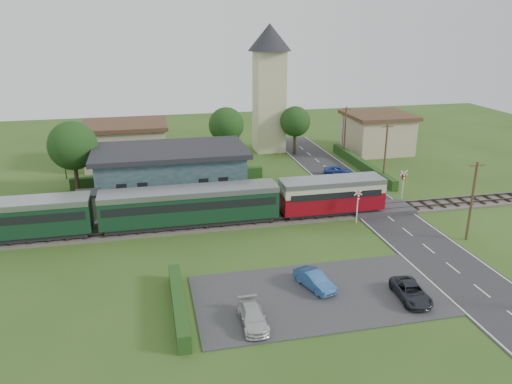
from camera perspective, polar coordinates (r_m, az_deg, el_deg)
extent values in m
plane|color=#2D4C19|center=(46.12, 3.85, -4.01)|extent=(120.00, 120.00, 0.00)
cube|color=#4C443D|center=(47.85, 3.19, -2.99)|extent=(76.00, 3.20, 0.20)
cube|color=#3F3F47|center=(47.09, 3.43, -2.95)|extent=(76.00, 0.08, 0.15)
cube|color=#3F3F47|center=(48.38, 2.96, -2.33)|extent=(76.00, 0.08, 0.15)
cube|color=#28282B|center=(49.71, 15.00, -2.87)|extent=(6.00, 70.00, 0.05)
cube|color=#333335|center=(35.51, 7.02, -11.61)|extent=(17.00, 9.00, 0.08)
cube|color=#333335|center=(51.29, 14.02, -1.85)|extent=(6.20, 3.40, 0.45)
cube|color=gray|center=(49.22, -9.13, -2.41)|extent=(30.00, 3.00, 0.45)
cube|color=beige|center=(49.01, -18.58, -1.51)|extent=(2.00, 2.00, 2.40)
cube|color=#232328|center=(48.59, -18.74, -0.11)|extent=(2.30, 2.30, 0.15)
cube|color=#263C44|center=(53.99, -9.68, 1.96)|extent=(15.00, 8.00, 4.80)
cube|color=#232328|center=(53.27, -9.83, 4.68)|extent=(16.00, 9.00, 0.50)
cube|color=#232328|center=(50.66, -9.33, -0.73)|extent=(1.20, 0.12, 2.20)
cube|color=black|center=(50.26, -15.09, 0.26)|extent=(1.00, 0.12, 1.20)
cube|color=black|center=(50.19, -12.82, 0.42)|extent=(1.00, 0.12, 1.20)
cube|color=black|center=(50.46, -6.01, 0.91)|extent=(1.00, 0.12, 1.20)
cube|color=black|center=(50.71, -3.76, 1.07)|extent=(1.00, 0.12, 1.20)
cube|color=#232328|center=(49.10, 8.54, -1.97)|extent=(9.00, 2.20, 0.50)
cube|color=maroon|center=(48.75, 8.60, -0.88)|extent=(10.00, 2.80, 1.80)
cube|color=#BFB99D|center=(48.34, 8.67, 0.52)|extent=(10.00, 2.82, 0.90)
cube|color=black|center=(48.46, 8.65, 0.12)|extent=(9.00, 2.88, 0.60)
cube|color=gray|center=(48.14, 8.71, 1.25)|extent=(10.00, 2.90, 0.45)
cube|color=#232328|center=(46.19, -7.46, -3.31)|extent=(15.20, 2.20, 0.50)
cube|color=black|center=(45.64, -7.54, -1.57)|extent=(16.00, 2.80, 2.60)
cube|color=black|center=(45.50, -7.56, -1.10)|extent=(15.40, 2.86, 0.70)
cube|color=gray|center=(45.17, -7.61, 0.09)|extent=(16.00, 2.90, 0.50)
cube|color=beige|center=(71.60, 1.51, 10.23)|extent=(4.00, 4.00, 14.00)
cone|color=#232328|center=(70.77, 1.57, 17.29)|extent=(6.00, 6.00, 3.60)
cube|color=tan|center=(67.49, -14.66, 5.16)|extent=(10.00, 8.00, 5.00)
cube|color=#472D1E|center=(66.90, -14.85, 7.45)|extent=(10.80, 8.80, 0.50)
cube|color=tan|center=(73.87, 13.69, 6.42)|extent=(8.00, 8.00, 5.00)
cube|color=#472D1E|center=(73.34, 13.85, 8.52)|extent=(8.80, 8.80, 0.50)
cube|color=#193814|center=(33.57, -8.82, -12.56)|extent=(0.80, 9.00, 1.20)
cube|color=#193814|center=(64.89, 11.99, 3.08)|extent=(0.80, 18.00, 1.20)
cube|color=#193814|center=(58.80, -9.85, 1.60)|extent=(22.00, 0.80, 1.30)
cylinder|color=#332316|center=(57.43, -19.84, 1.77)|extent=(0.44, 0.44, 4.12)
sphere|color=#143311|center=(56.59, -20.22, 4.99)|extent=(5.20, 5.20, 5.20)
cylinder|color=#332316|center=(66.42, -3.36, 5.03)|extent=(0.44, 0.44, 3.85)
sphere|color=#143311|center=(65.73, -3.42, 7.66)|extent=(4.60, 4.60, 4.60)
cylinder|color=#332316|center=(70.57, 4.44, 5.74)|extent=(0.44, 0.44, 3.58)
sphere|color=#143311|center=(69.96, 4.50, 8.04)|extent=(4.20, 4.20, 4.20)
cylinder|color=#473321|center=(45.94, 23.42, -1.03)|extent=(0.22, 0.22, 7.00)
cube|color=#473321|center=(45.03, 23.96, 2.79)|extent=(1.40, 0.10, 0.10)
cylinder|color=#473321|center=(58.94, 14.55, 4.19)|extent=(0.22, 0.22, 7.00)
cube|color=#473321|center=(58.23, 14.81, 7.23)|extent=(1.40, 0.10, 0.10)
cylinder|color=#473321|center=(69.51, 10.13, 6.74)|extent=(0.22, 0.22, 7.00)
cube|color=#473321|center=(68.91, 10.29, 9.33)|extent=(1.40, 0.10, 0.10)
cylinder|color=silver|center=(47.33, 11.49, -1.79)|extent=(0.12, 0.12, 3.00)
cube|color=#232328|center=(46.96, 11.58, -0.54)|extent=(0.35, 0.18, 0.55)
sphere|color=#FF190C|center=(46.80, 11.65, -0.41)|extent=(0.14, 0.14, 0.14)
sphere|color=#FF190C|center=(46.90, 11.63, -0.76)|extent=(0.14, 0.14, 0.14)
cube|color=silver|center=(46.82, 11.61, -0.08)|extent=(0.84, 0.05, 0.55)
cube|color=silver|center=(46.82, 11.61, -0.08)|extent=(0.84, 0.05, 0.55)
cylinder|color=silver|center=(54.49, 16.42, 0.61)|extent=(0.12, 0.12, 3.00)
cube|color=#232328|center=(54.17, 16.53, 1.71)|extent=(0.35, 0.18, 0.55)
sphere|color=#FF190C|center=(54.03, 16.60, 1.82)|extent=(0.14, 0.14, 0.14)
sphere|color=#FF190C|center=(54.11, 16.57, 1.52)|extent=(0.14, 0.14, 0.14)
cube|color=silver|center=(54.05, 16.57, 2.11)|extent=(0.84, 0.05, 0.55)
cube|color=silver|center=(54.05, 16.57, 2.11)|extent=(0.84, 0.05, 0.55)
cylinder|color=#3F3F47|center=(63.33, -21.09, 3.59)|extent=(0.14, 0.14, 5.00)
sphere|color=orange|center=(62.76, -21.36, 5.79)|extent=(0.30, 0.30, 0.30)
cylinder|color=#3F3F47|center=(74.91, 9.92, 6.85)|extent=(0.14, 0.14, 5.00)
sphere|color=orange|center=(74.43, 10.03, 8.73)|extent=(0.30, 0.30, 0.30)
imported|color=#284799|center=(61.95, 9.29, 2.50)|extent=(3.59, 2.45, 1.13)
imported|color=#2C5A9A|center=(36.01, 6.69, -9.96)|extent=(2.35, 3.82, 1.19)
imported|color=silver|center=(31.92, -0.38, -14.07)|extent=(1.55, 3.77, 1.09)
imported|color=#252830|center=(36.04, 17.30, -10.85)|extent=(2.13, 4.04, 1.09)
imported|color=gray|center=(49.78, -1.12, -0.54)|extent=(0.66, 0.46, 1.76)
imported|color=gray|center=(48.41, -17.50, -1.97)|extent=(0.84, 1.01, 1.89)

